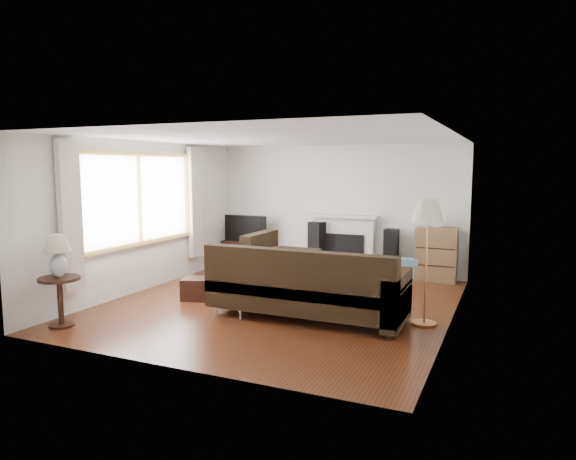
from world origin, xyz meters
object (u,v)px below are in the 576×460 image
at_px(tv_stand, 248,253).
at_px(sectional_sofa, 307,284).
at_px(bookshelf, 436,255).
at_px(side_table, 60,302).
at_px(floor_lamp, 426,262).
at_px(coffee_table, 343,281).

relative_size(tv_stand, sectional_sofa, 0.36).
height_order(bookshelf, side_table, bookshelf).
relative_size(sectional_sofa, floor_lamp, 1.74).
bearing_deg(sectional_sofa, bookshelf, 66.70).
xyz_separation_m(tv_stand, sectional_sofa, (2.53, -3.00, 0.21)).
distance_m(tv_stand, floor_lamp, 4.90).
bearing_deg(coffee_table, tv_stand, 125.99).
bearing_deg(side_table, sectional_sofa, 30.83).
xyz_separation_m(bookshelf, floor_lamp, (0.23, -2.71, 0.34)).
bearing_deg(tv_stand, bookshelf, 0.71).
xyz_separation_m(bookshelf, side_table, (-4.11, -4.72, -0.17)).
relative_size(bookshelf, floor_lamp, 0.59).
xyz_separation_m(tv_stand, bookshelf, (3.84, 0.05, 0.23)).
xyz_separation_m(floor_lamp, side_table, (-4.34, -2.01, -0.51)).
distance_m(floor_lamp, side_table, 4.81).
bearing_deg(floor_lamp, tv_stand, 146.82).
bearing_deg(bookshelf, coffee_table, -129.50).
height_order(sectional_sofa, floor_lamp, floor_lamp).
relative_size(coffee_table, floor_lamp, 0.63).
xyz_separation_m(tv_stand, floor_lamp, (4.07, -2.66, 0.57)).
relative_size(tv_stand, floor_lamp, 0.63).
distance_m(tv_stand, bookshelf, 3.85).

